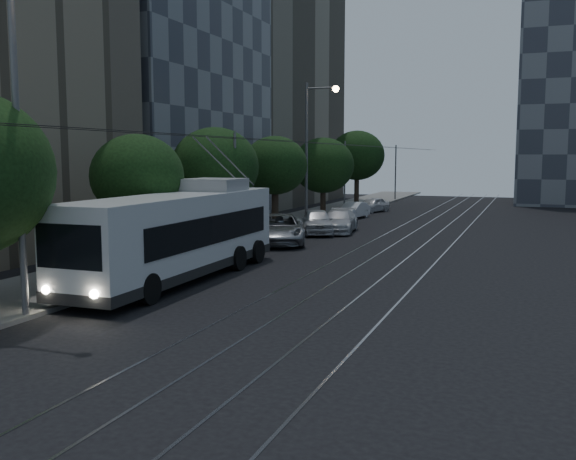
{
  "coord_description": "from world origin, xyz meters",
  "views": [
    {
      "loc": [
        8.74,
        -19.19,
        4.82
      ],
      "look_at": [
        -0.13,
        3.96,
        1.96
      ],
      "focal_mm": 40.0,
      "sensor_mm": 36.0,
      "label": 1
    }
  ],
  "objects_px": {
    "pickup_silver": "(279,229)",
    "streetlamp_near": "(27,104)",
    "trolleybus": "(180,234)",
    "car_white_a": "(317,221)",
    "streetlamp_far": "(312,140)",
    "car_white_b": "(339,221)",
    "car_white_c": "(353,210)",
    "car_white_d": "(373,205)"
  },
  "relations": [
    {
      "from": "car_white_b",
      "to": "car_white_d",
      "type": "bearing_deg",
      "value": 87.95
    },
    {
      "from": "car_white_b",
      "to": "car_white_c",
      "type": "relative_size",
      "value": 1.29
    },
    {
      "from": "car_white_d",
      "to": "streetlamp_far",
      "type": "height_order",
      "value": "streetlamp_far"
    },
    {
      "from": "car_white_a",
      "to": "car_white_c",
      "type": "height_order",
      "value": "car_white_a"
    },
    {
      "from": "trolleybus",
      "to": "streetlamp_near",
      "type": "relative_size",
      "value": 1.24
    },
    {
      "from": "trolleybus",
      "to": "car_white_b",
      "type": "bearing_deg",
      "value": 84.46
    },
    {
      "from": "car_white_d",
      "to": "streetlamp_near",
      "type": "xyz_separation_m",
      "value": [
        -0.6,
        -39.6,
        5.65
      ]
    },
    {
      "from": "pickup_silver",
      "to": "streetlamp_near",
      "type": "xyz_separation_m",
      "value": [
        -0.48,
        -18.1,
        5.48
      ]
    },
    {
      "from": "car_white_b",
      "to": "streetlamp_near",
      "type": "bearing_deg",
      "value": -102.46
    },
    {
      "from": "pickup_silver",
      "to": "car_white_c",
      "type": "xyz_separation_m",
      "value": [
        0.03,
        15.45,
        -0.18
      ]
    },
    {
      "from": "car_white_d",
      "to": "streetlamp_far",
      "type": "bearing_deg",
      "value": -77.01
    },
    {
      "from": "car_white_c",
      "to": "streetlamp_near",
      "type": "distance_m",
      "value": 34.02
    },
    {
      "from": "streetlamp_far",
      "to": "pickup_silver",
      "type": "bearing_deg",
      "value": -82.9
    },
    {
      "from": "trolleybus",
      "to": "streetlamp_far",
      "type": "distance_m",
      "value": 20.21
    },
    {
      "from": "car_white_a",
      "to": "streetlamp_far",
      "type": "height_order",
      "value": "streetlamp_far"
    },
    {
      "from": "streetlamp_far",
      "to": "car_white_b",
      "type": "bearing_deg",
      "value": -44.13
    },
    {
      "from": "car_white_b",
      "to": "car_white_d",
      "type": "height_order",
      "value": "car_white_b"
    },
    {
      "from": "car_white_a",
      "to": "car_white_c",
      "type": "bearing_deg",
      "value": 70.48
    },
    {
      "from": "pickup_silver",
      "to": "car_white_b",
      "type": "xyz_separation_m",
      "value": [
        1.6,
        6.14,
        -0.09
      ]
    },
    {
      "from": "car_white_b",
      "to": "car_white_c",
      "type": "bearing_deg",
      "value": 92.05
    },
    {
      "from": "car_white_c",
      "to": "streetlamp_near",
      "type": "xyz_separation_m",
      "value": [
        -0.51,
        -33.55,
        5.66
      ]
    },
    {
      "from": "car_white_c",
      "to": "car_white_d",
      "type": "relative_size",
      "value": 1.03
    },
    {
      "from": "pickup_silver",
      "to": "car_white_d",
      "type": "bearing_deg",
      "value": 68.5
    },
    {
      "from": "pickup_silver",
      "to": "streetlamp_far",
      "type": "height_order",
      "value": "streetlamp_far"
    },
    {
      "from": "pickup_silver",
      "to": "streetlamp_far",
      "type": "bearing_deg",
      "value": 75.92
    },
    {
      "from": "trolleybus",
      "to": "streetlamp_far",
      "type": "height_order",
      "value": "streetlamp_far"
    },
    {
      "from": "car_white_d",
      "to": "car_white_a",
      "type": "bearing_deg",
      "value": -70.2
    },
    {
      "from": "car_white_b",
      "to": "car_white_c",
      "type": "height_order",
      "value": "car_white_b"
    },
    {
      "from": "trolleybus",
      "to": "streetlamp_far",
      "type": "bearing_deg",
      "value": 92.87
    },
    {
      "from": "car_white_b",
      "to": "streetlamp_far",
      "type": "bearing_deg",
      "value": 128.32
    },
    {
      "from": "car_white_a",
      "to": "streetlamp_near",
      "type": "distance_m",
      "value": 23.72
    },
    {
      "from": "car_white_b",
      "to": "trolleybus",
      "type": "bearing_deg",
      "value": -102.22
    },
    {
      "from": "pickup_silver",
      "to": "car_white_a",
      "type": "height_order",
      "value": "pickup_silver"
    },
    {
      "from": "car_white_a",
      "to": "car_white_d",
      "type": "xyz_separation_m",
      "value": [
        -0.4,
        16.55,
        -0.14
      ]
    },
    {
      "from": "trolleybus",
      "to": "streetlamp_near",
      "type": "height_order",
      "value": "streetlamp_near"
    },
    {
      "from": "trolleybus",
      "to": "car_white_a",
      "type": "distance_m",
      "value": 15.98
    },
    {
      "from": "car_white_c",
      "to": "car_white_a",
      "type": "bearing_deg",
      "value": -79.64
    },
    {
      "from": "car_white_a",
      "to": "car_white_d",
      "type": "distance_m",
      "value": 16.56
    },
    {
      "from": "trolleybus",
      "to": "car_white_b",
      "type": "relative_size",
      "value": 2.62
    },
    {
      "from": "streetlamp_near",
      "to": "car_white_b",
      "type": "bearing_deg",
      "value": 85.1
    },
    {
      "from": "streetlamp_near",
      "to": "trolleybus",
      "type": "bearing_deg",
      "value": 84.53
    },
    {
      "from": "streetlamp_near",
      "to": "streetlamp_far",
      "type": "xyz_separation_m",
      "value": [
        -0.61,
        26.85,
        -0.42
      ]
    }
  ]
}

